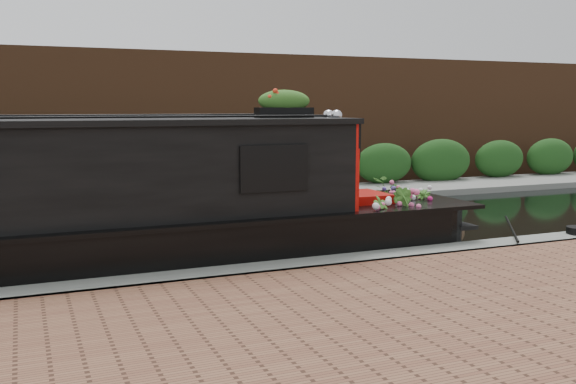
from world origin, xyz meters
name	(u,v)px	position (x,y,z in m)	size (l,w,h in m)	color
ground	(211,238)	(0.00, 0.00, 0.00)	(80.00, 80.00, 0.00)	black
near_bank_coping	(276,283)	(0.00, -3.30, 0.00)	(40.00, 0.60, 0.50)	slate
far_bank_path	(164,206)	(0.00, 4.20, 0.00)	(40.00, 2.40, 0.34)	slate
far_hedge	(157,201)	(0.00, 5.10, 0.00)	(40.00, 1.10, 2.80)	#1A4316
far_brick_wall	(143,191)	(0.00, 7.20, 0.00)	(40.00, 1.00, 8.00)	brown
narrowboat	(60,219)	(-2.74, -1.92, 0.87)	(12.47, 2.18, 2.94)	black
rope_fender	(450,232)	(3.98, -1.92, 0.16)	(0.33, 0.33, 0.39)	brown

